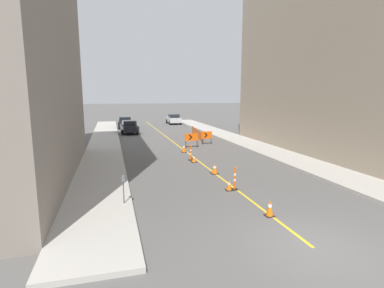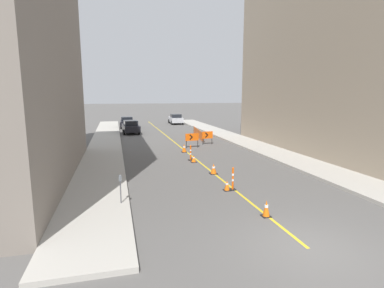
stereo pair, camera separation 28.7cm
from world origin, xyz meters
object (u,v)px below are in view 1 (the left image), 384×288
Objects in this scene: traffic_cone_fifth at (184,148)px; parking_meter_near_curb at (123,183)px; delineator_post_rear at (191,154)px; parked_car_curb_far at (174,119)px; traffic_cone_fourth at (194,159)px; traffic_cone_nearest at (270,208)px; delineator_post_front at (235,180)px; parked_car_curb_near at (129,127)px; traffic_cone_third at (215,169)px; arrow_barricade_primary at (191,138)px; parked_car_curb_mid at (125,122)px; arrow_barricade_secondary at (207,135)px; traffic_cone_second at (229,185)px.

traffic_cone_fifth is 12.40m from parking_meter_near_curb.
delineator_post_rear is 27.11m from parked_car_curb_far.
delineator_post_rear reaches higher than traffic_cone_fourth.
delineator_post_front is (-0.01, 3.41, 0.17)m from traffic_cone_nearest.
delineator_post_rear is 0.25× the size of parked_car_curb_near.
parking_meter_near_curb is at bearing -143.15° from traffic_cone_third.
traffic_cone_third is 20.82m from parked_car_curb_near.
parked_car_curb_near is at bearing 97.90° from traffic_cone_nearest.
parked_car_curb_mid is at bearing 99.99° from arrow_barricade_primary.
parked_car_curb_near is at bearing 86.03° from parking_meter_near_curb.
delineator_post_front is 0.26× the size of parked_car_curb_near.
arrow_barricade_secondary is at bearing 80.38° from traffic_cone_nearest.
parked_car_curb_mid is (-3.93, 29.92, 0.30)m from delineator_post_front.
arrow_barricade_secondary is 17.82m from parked_car_curb_mid.
traffic_cone_nearest is 3.42m from delineator_post_front.
delineator_post_rear is 7.14m from arrow_barricade_secondary.
arrow_barricade_secondary is at bearing 31.82° from arrow_barricade_primary.
delineator_post_rear is at bearing 92.10° from traffic_cone_nearest.
arrow_barricade_secondary is 20.45m from parked_car_curb_far.
traffic_cone_second is at bearing -175.27° from delineator_post_front.
delineator_post_front is at bearing -87.19° from traffic_cone_fourth.
parked_car_curb_near is 1.01× the size of parked_car_curb_mid.
arrow_barricade_primary is (1.14, 1.82, 0.57)m from traffic_cone_fifth.
delineator_post_rear is at bearing -81.92° from parked_car_curb_near.
arrow_barricade_primary is at bearing 63.64° from parking_meter_near_curb.
traffic_cone_second is at bearing -89.53° from delineator_post_rear.
arrow_barricade_secondary is at bearing 65.51° from traffic_cone_fourth.
traffic_cone_nearest is at bearing -94.22° from parked_car_curb_far.
traffic_cone_second is at bearing -81.29° from parked_car_curb_mid.
parked_car_curb_near is (-3.60, 13.40, 0.46)m from traffic_cone_fifth.
traffic_cone_second is at bearing -107.77° from arrow_barricade_secondary.
parked_car_curb_far is (7.64, 10.27, 0.00)m from parked_car_curb_near.
traffic_cone_second is 0.12× the size of parked_car_curb_far.
parked_car_curb_mid reaches higher than delineator_post_front.
arrow_barricade_primary reaches higher than delineator_post_rear.
delineator_post_front is 7.12m from delineator_post_rear.
parked_car_curb_near is at bearing 105.03° from traffic_cone_fifth.
traffic_cone_fifth is at bearing 89.02° from traffic_cone_second.
parked_car_curb_near is (-3.75, 27.02, 0.47)m from traffic_cone_nearest.
traffic_cone_fourth is 7.72m from arrow_barricade_secondary.
traffic_cone_nearest reaches higher than traffic_cone_fourth.
delineator_post_rear reaches higher than traffic_cone_fifth.
arrow_barricade_secondary is (2.87, 13.46, 0.36)m from delineator_post_front.
arrow_barricade_primary reaches higher than arrow_barricade_secondary.
delineator_post_front is 13.76m from arrow_barricade_secondary.
arrow_barricade_primary is 2.35m from arrow_barricade_secondary.
traffic_cone_third is 3.99m from delineator_post_rear.
parked_car_curb_mid is (-3.62, 29.95, 0.54)m from traffic_cone_second.
parked_car_curb_far is at bearing 82.65° from arrow_barricade_secondary.
parked_car_curb_near reaches higher than traffic_cone_third.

